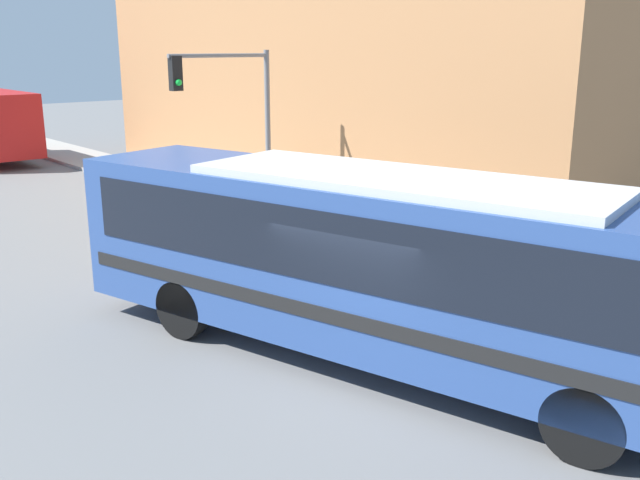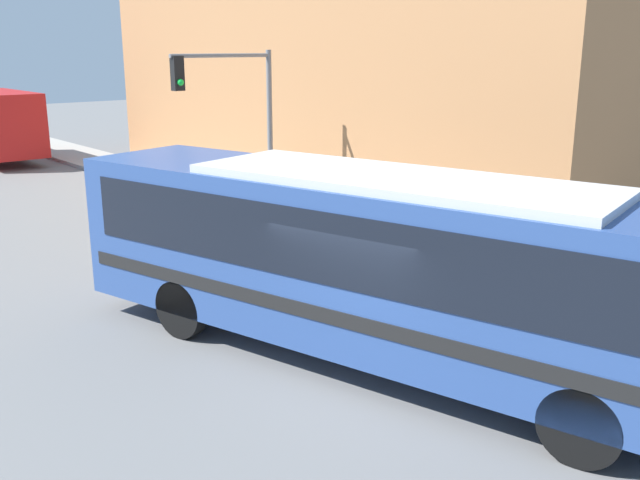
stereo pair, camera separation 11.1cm
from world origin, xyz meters
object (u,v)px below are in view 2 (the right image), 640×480
(city_bus, at_px, (394,259))
(traffic_light_pole, at_px, (236,105))
(parking_meter, at_px, (275,187))
(fire_hydrant, at_px, (467,259))
(pedestrian_near_corner, at_px, (261,181))

(city_bus, bearing_deg, traffic_light_pole, 55.65)
(city_bus, relative_size, traffic_light_pole, 2.53)
(parking_meter, bearing_deg, city_bus, -116.26)
(fire_hydrant, xyz_separation_m, traffic_light_pole, (-1.02, 7.59, 3.02))
(city_bus, xyz_separation_m, parking_meter, (4.57, 9.27, -0.79))
(traffic_light_pole, relative_size, pedestrian_near_corner, 2.94)
(fire_hydrant, xyz_separation_m, pedestrian_near_corner, (0.57, 8.68, 0.48))
(pedestrian_near_corner, bearing_deg, city_bus, -115.53)
(fire_hydrant, height_order, pedestrian_near_corner, pedestrian_near_corner)
(traffic_light_pole, distance_m, parking_meter, 2.68)
(fire_hydrant, relative_size, pedestrian_near_corner, 0.44)
(fire_hydrant, height_order, parking_meter, parking_meter)
(city_bus, height_order, fire_hydrant, city_bus)
(traffic_light_pole, relative_size, parking_meter, 3.48)
(fire_hydrant, relative_size, traffic_light_pole, 0.15)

